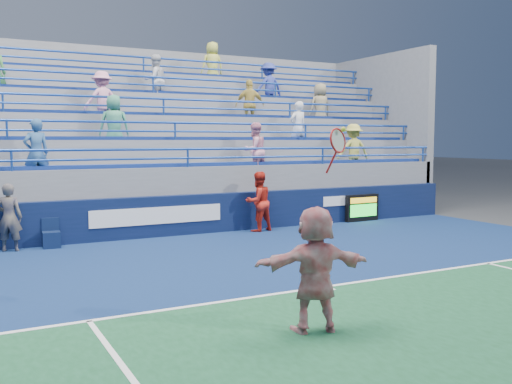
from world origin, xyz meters
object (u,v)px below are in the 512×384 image
line_judge (9,218)px  tennis_player (315,269)px  judge_chair (51,239)px  serve_speed_board (362,208)px  ball_girl (258,202)px

line_judge → tennis_player: bearing=132.4°
tennis_player → judge_chair: bearing=105.8°
serve_speed_board → ball_girl: 3.89m
line_judge → ball_girl: 6.52m
judge_chair → tennis_player: bearing=-74.2°
serve_speed_board → ball_girl: (-3.86, -0.20, 0.42)m
line_judge → ball_girl: ball_girl is taller
judge_chair → line_judge: line_judge is taller
serve_speed_board → ball_girl: bearing=-177.1°
tennis_player → ball_girl: tennis_player is taller
judge_chair → line_judge: 1.08m
tennis_player → ball_girl: bearing=67.1°
line_judge → judge_chair: bearing=-158.4°
tennis_player → ball_girl: 8.57m
serve_speed_board → line_judge: 10.39m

